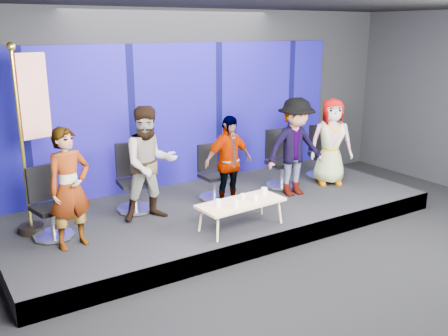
{
  "coord_description": "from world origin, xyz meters",
  "views": [
    {
      "loc": [
        -4.15,
        -4.22,
        3.16
      ],
      "look_at": [
        0.05,
        2.4,
        0.95
      ],
      "focal_mm": 40.0,
      "sensor_mm": 36.0,
      "label": 1
    }
  ],
  "objects_px": {
    "mug_c": "(243,197)",
    "mug_d": "(256,197)",
    "panelist_c": "(228,162)",
    "mug_a": "(218,203)",
    "coffee_table": "(241,204)",
    "mug_b": "(236,203)",
    "panelist_a": "(70,188)",
    "chair_e": "(320,160)",
    "chair_c": "(213,181)",
    "chair_a": "(50,215)",
    "flag_stand": "(31,135)",
    "panelist_d": "(295,147)",
    "chair_d": "(280,168)",
    "mug_e": "(264,191)",
    "chair_b": "(134,189)",
    "panelist_e": "(331,142)",
    "panelist_b": "(150,164)"
  },
  "relations": [
    {
      "from": "panelist_a",
      "to": "chair_c",
      "type": "distance_m",
      "value": 2.75
    },
    {
      "from": "panelist_b",
      "to": "coffee_table",
      "type": "bearing_deg",
      "value": -40.17
    },
    {
      "from": "panelist_a",
      "to": "chair_e",
      "type": "distance_m",
      "value": 5.18
    },
    {
      "from": "mug_e",
      "to": "mug_c",
      "type": "bearing_deg",
      "value": -178.57
    },
    {
      "from": "mug_d",
      "to": "mug_e",
      "type": "xyz_separation_m",
      "value": [
        0.27,
        0.15,
        0.01
      ]
    },
    {
      "from": "panelist_e",
      "to": "flag_stand",
      "type": "relative_size",
      "value": 0.6
    },
    {
      "from": "chair_b",
      "to": "coffee_table",
      "type": "height_order",
      "value": "chair_b"
    },
    {
      "from": "chair_d",
      "to": "coffee_table",
      "type": "distance_m",
      "value": 2.14
    },
    {
      "from": "coffee_table",
      "to": "mug_e",
      "type": "relative_size",
      "value": 12.41
    },
    {
      "from": "panelist_a",
      "to": "mug_c",
      "type": "height_order",
      "value": "panelist_a"
    },
    {
      "from": "panelist_a",
      "to": "mug_d",
      "type": "relative_size",
      "value": 17.5
    },
    {
      "from": "mug_b",
      "to": "mug_e",
      "type": "height_order",
      "value": "mug_e"
    },
    {
      "from": "chair_d",
      "to": "chair_b",
      "type": "bearing_deg",
      "value": 179.33
    },
    {
      "from": "mug_e",
      "to": "panelist_e",
      "type": "bearing_deg",
      "value": 20.76
    },
    {
      "from": "mug_d",
      "to": "chair_a",
      "type": "bearing_deg",
      "value": 155.59
    },
    {
      "from": "panelist_a",
      "to": "panelist_d",
      "type": "height_order",
      "value": "panelist_d"
    },
    {
      "from": "panelist_a",
      "to": "mug_d",
      "type": "xyz_separation_m",
      "value": [
        2.49,
        -0.74,
        -0.37
      ]
    },
    {
      "from": "panelist_a",
      "to": "chair_c",
      "type": "xyz_separation_m",
      "value": [
        2.61,
        0.68,
        -0.51
      ]
    },
    {
      "from": "panelist_d",
      "to": "chair_e",
      "type": "height_order",
      "value": "panelist_d"
    },
    {
      "from": "mug_b",
      "to": "mug_a",
      "type": "bearing_deg",
      "value": 146.25
    },
    {
      "from": "chair_c",
      "to": "flag_stand",
      "type": "distance_m",
      "value": 3.08
    },
    {
      "from": "mug_c",
      "to": "mug_d",
      "type": "height_order",
      "value": "mug_d"
    },
    {
      "from": "panelist_d",
      "to": "panelist_c",
      "type": "bearing_deg",
      "value": -179.3
    },
    {
      "from": "mug_a",
      "to": "mug_d",
      "type": "height_order",
      "value": "mug_a"
    },
    {
      "from": "chair_b",
      "to": "coffee_table",
      "type": "bearing_deg",
      "value": -48.88
    },
    {
      "from": "chair_e",
      "to": "mug_c",
      "type": "bearing_deg",
      "value": -126.5
    },
    {
      "from": "panelist_e",
      "to": "mug_c",
      "type": "distance_m",
      "value": 2.71
    },
    {
      "from": "panelist_c",
      "to": "panelist_e",
      "type": "height_order",
      "value": "panelist_e"
    },
    {
      "from": "chair_d",
      "to": "chair_e",
      "type": "relative_size",
      "value": 1.06
    },
    {
      "from": "chair_a",
      "to": "panelist_c",
      "type": "relative_size",
      "value": 0.66
    },
    {
      "from": "chair_a",
      "to": "flag_stand",
      "type": "distance_m",
      "value": 1.14
    },
    {
      "from": "panelist_c",
      "to": "coffee_table",
      "type": "relative_size",
      "value": 1.14
    },
    {
      "from": "mug_d",
      "to": "coffee_table",
      "type": "bearing_deg",
      "value": 162.34
    },
    {
      "from": "chair_a",
      "to": "chair_c",
      "type": "height_order",
      "value": "chair_a"
    },
    {
      "from": "coffee_table",
      "to": "mug_a",
      "type": "bearing_deg",
      "value": 177.75
    },
    {
      "from": "chair_b",
      "to": "chair_c",
      "type": "distance_m",
      "value": 1.39
    },
    {
      "from": "chair_c",
      "to": "panelist_c",
      "type": "xyz_separation_m",
      "value": [
        0.0,
        -0.5,
        0.45
      ]
    },
    {
      "from": "coffee_table",
      "to": "mug_b",
      "type": "height_order",
      "value": "mug_b"
    },
    {
      "from": "panelist_c",
      "to": "flag_stand",
      "type": "height_order",
      "value": "flag_stand"
    },
    {
      "from": "chair_d",
      "to": "mug_d",
      "type": "height_order",
      "value": "chair_d"
    },
    {
      "from": "chair_a",
      "to": "mug_a",
      "type": "height_order",
      "value": "chair_a"
    },
    {
      "from": "panelist_a",
      "to": "chair_c",
      "type": "relative_size",
      "value": 1.74
    },
    {
      "from": "coffee_table",
      "to": "mug_e",
      "type": "bearing_deg",
      "value": 9.28
    },
    {
      "from": "panelist_c",
      "to": "mug_a",
      "type": "height_order",
      "value": "panelist_c"
    },
    {
      "from": "panelist_c",
      "to": "mug_a",
      "type": "xyz_separation_m",
      "value": [
        -0.72,
        -0.84,
        -0.31
      ]
    },
    {
      "from": "panelist_e",
      "to": "panelist_d",
      "type": "bearing_deg",
      "value": -143.67
    },
    {
      "from": "mug_c",
      "to": "mug_d",
      "type": "relative_size",
      "value": 0.91
    },
    {
      "from": "flag_stand",
      "to": "mug_d",
      "type": "bearing_deg",
      "value": -45.1
    },
    {
      "from": "panelist_b",
      "to": "chair_e",
      "type": "relative_size",
      "value": 1.76
    },
    {
      "from": "panelist_a",
      "to": "chair_d",
      "type": "bearing_deg",
      "value": -3.83
    }
  ]
}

